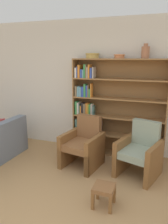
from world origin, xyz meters
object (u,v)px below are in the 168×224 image
object	(u,v)px
armchair_leather	(83,144)
footstool	(104,190)
bowl_brass	(92,55)
bookshelf	(109,108)
vase_tall	(145,52)
armchair_cushioned	(140,152)
bowl_stoneware	(119,56)

from	to	relation	value
armchair_leather	footstool	bearing A→B (deg)	133.43
bowl_brass	bookshelf	bearing A→B (deg)	2.35
vase_tall	armchair_cushioned	size ratio (longest dim) A/B	0.29
armchair_cushioned	bowl_brass	bearing A→B (deg)	-14.16
vase_tall	armchair_leather	world-z (taller)	vase_tall
bowl_stoneware	armchair_cushioned	bearing A→B (deg)	-51.02
bowl_brass	armchair_cushioned	distance (m)	2.06
bowl_stoneware	vase_tall	bearing A→B (deg)	0.00
bowl_stoneware	armchair_cushioned	size ratio (longest dim) A/B	0.23
vase_tall	armchair_leather	size ratio (longest dim) A/B	0.29
bookshelf	armchair_leather	size ratio (longest dim) A/B	2.14
vase_tall	footstool	world-z (taller)	vase_tall
bowl_stoneware	bowl_brass	bearing A→B (deg)	-180.00
bookshelf	footstool	distance (m)	1.91
armchair_cushioned	bowl_stoneware	bearing A→B (deg)	-33.32
bookshelf	armchair_cushioned	xyz separation A→B (m)	(0.73, -0.69, -0.57)
footstool	bookshelf	bearing A→B (deg)	101.88
bookshelf	bowl_stoneware	bearing A→B (deg)	-4.56
bookshelf	vase_tall	size ratio (longest dim) A/B	7.46
vase_tall	bowl_stoneware	bearing A→B (deg)	180.00
armchair_cushioned	bookshelf	bearing A→B (deg)	-25.69
bowl_brass	armchair_cushioned	size ratio (longest dim) A/B	0.30
bowl_brass	vase_tall	size ratio (longest dim) A/B	1.05
bookshelf	footstool	world-z (taller)	bookshelf
bowl_brass	armchair_cushioned	xyz separation A→B (m)	(1.08, -0.67, -1.62)
bowl_stoneware	armchair_cushioned	distance (m)	1.83
armchair_cushioned	footstool	distance (m)	1.11
bowl_brass	bowl_stoneware	size ratio (longest dim) A/B	1.29
bowl_brass	footstool	bearing A→B (deg)	-67.23
armchair_leather	footstool	size ratio (longest dim) A/B	3.01
bowl_brass	armchair_leather	size ratio (longest dim) A/B	0.30
armchair_leather	footstool	distance (m)	1.25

